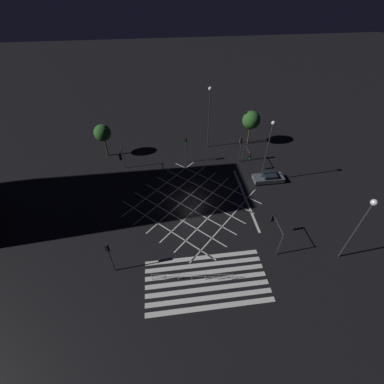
% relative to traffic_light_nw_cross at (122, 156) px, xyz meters
% --- Properties ---
extents(ground_plane, '(200.00, 200.00, 0.00)m').
position_rel_traffic_light_nw_cross_xyz_m(ground_plane, '(9.22, -7.59, -3.10)').
color(ground_plane, black).
extents(road_markings, '(18.37, 23.45, 0.01)m').
position_rel_traffic_light_nw_cross_xyz_m(road_markings, '(9.60, -14.36, -3.10)').
color(road_markings, silver).
rests_on(road_markings, ground_plane).
extents(traffic_light_nw_cross, '(0.36, 2.72, 4.20)m').
position_rel_traffic_light_nw_cross_xyz_m(traffic_light_nw_cross, '(0.00, 0.00, 0.00)').
color(traffic_light_nw_cross, '#2D2D30').
rests_on(traffic_light_nw_cross, ground_plane).
extents(traffic_light_sw_cross, '(0.36, 0.39, 4.24)m').
position_rel_traffic_light_nw_cross_xyz_m(traffic_light_sw_cross, '(0.02, -16.48, -0.08)').
color(traffic_light_sw_cross, '#2D2D30').
rests_on(traffic_light_sw_cross, ground_plane).
extents(traffic_light_ne_main, '(0.39, 0.36, 4.46)m').
position_rel_traffic_light_nw_cross_xyz_m(traffic_light_ne_main, '(17.74, 0.71, 0.07)').
color(traffic_light_ne_main, '#2D2D30').
rests_on(traffic_light_ne_main, ground_plane).
extents(traffic_light_ne_cross, '(0.36, 3.13, 3.26)m').
position_rel_traffic_light_nw_cross_xyz_m(traffic_light_ne_cross, '(18.44, -0.74, -0.68)').
color(traffic_light_ne_cross, '#2D2D30').
rests_on(traffic_light_ne_cross, ground_plane).
extents(traffic_light_se_cross, '(0.36, 3.04, 3.47)m').
position_rel_traffic_light_nw_cross_xyz_m(traffic_light_se_cross, '(17.35, -15.18, -0.53)').
color(traffic_light_se_cross, '#2D2D30').
rests_on(traffic_light_se_cross, ground_plane).
extents(traffic_light_median_north, '(0.36, 0.39, 4.46)m').
position_rel_traffic_light_nw_cross_xyz_m(traffic_light_median_north, '(9.46, 1.53, 0.07)').
color(traffic_light_median_north, '#2D2D30').
rests_on(traffic_light_median_north, ground_plane).
extents(street_lamp_east, '(0.59, 0.59, 10.22)m').
position_rel_traffic_light_nw_cross_xyz_m(street_lamp_east, '(13.66, 5.82, 4.40)').
color(street_lamp_east, '#2D2D30').
rests_on(street_lamp_east, ground_plane).
extents(street_lamp_west, '(0.51, 0.51, 9.49)m').
position_rel_traffic_light_nw_cross_xyz_m(street_lamp_west, '(19.63, -4.47, 3.42)').
color(street_lamp_west, '#2D2D30').
rests_on(street_lamp_west, ground_plane).
extents(street_lamp_far, '(0.60, 0.60, 8.49)m').
position_rel_traffic_light_nw_cross_xyz_m(street_lamp_far, '(23.95, -17.94, 3.33)').
color(street_lamp_far, '#2D2D30').
rests_on(street_lamp_far, ground_plane).
extents(street_tree_near, '(2.59, 2.59, 5.46)m').
position_rel_traffic_light_nw_cross_xyz_m(street_tree_near, '(-3.11, 5.24, 1.03)').
color(street_tree_near, '#473323').
rests_on(street_tree_near, ground_plane).
extents(street_tree_far, '(2.97, 2.97, 5.92)m').
position_rel_traffic_light_nw_cross_xyz_m(street_tree_far, '(20.81, 5.98, 1.32)').
color(street_tree_far, '#473323').
rests_on(street_tree_far, ground_plane).
extents(waiting_car, '(4.36, 1.86, 1.33)m').
position_rel_traffic_light_nw_cross_xyz_m(waiting_car, '(20.76, -4.53, -2.48)').
color(waiting_car, '#474C51').
rests_on(waiting_car, ground_plane).
extents(pedestrian_railing, '(7.96, 1.06, 1.05)m').
position_rel_traffic_light_nw_cross_xyz_m(pedestrian_railing, '(7.81, -18.63, -2.43)').
color(pedestrian_railing, '#9EA0A5').
rests_on(pedestrian_railing, ground_plane).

